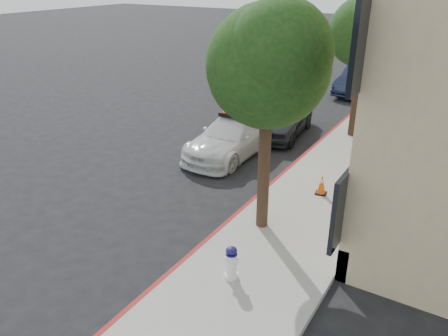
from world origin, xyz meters
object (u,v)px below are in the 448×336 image
object	(u,v)px
police_car	(233,136)
fire_hydrant	(231,263)
parked_car_mid	(284,118)
traffic_cone	(322,184)
parked_car_far	(361,79)

from	to	relation	value
police_car	fire_hydrant	size ratio (longest dim) A/B	6.20
police_car	parked_car_mid	size ratio (longest dim) A/B	1.17
traffic_cone	parked_car_far	bearing A→B (deg)	100.65
parked_car_mid	traffic_cone	world-z (taller)	parked_car_mid
traffic_cone	parked_car_mid	bearing A→B (deg)	125.77
parked_car_mid	fire_hydrant	size ratio (longest dim) A/B	5.31
fire_hydrant	parked_car_far	bearing A→B (deg)	81.73
parked_car_mid	fire_hydrant	bearing A→B (deg)	-79.21
parked_car_mid	parked_car_far	distance (m)	8.37
police_car	traffic_cone	xyz separation A→B (m)	(3.98, -1.65, -0.25)
fire_hydrant	traffic_cone	size ratio (longest dim) A/B	1.27
parked_car_far	fire_hydrant	distance (m)	17.72
parked_car_far	traffic_cone	bearing A→B (deg)	-76.68
police_car	parked_car_far	world-z (taller)	police_car
parked_car_far	traffic_cone	distance (m)	13.09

